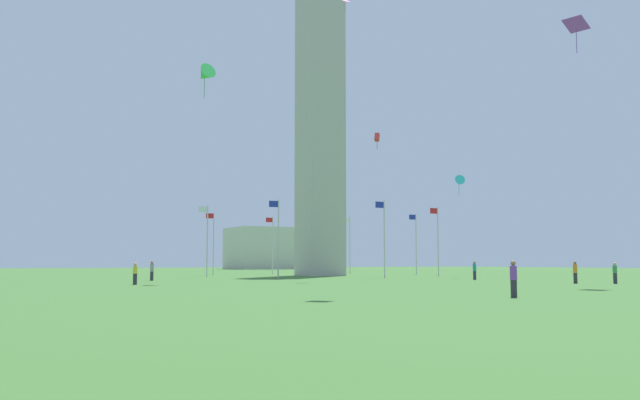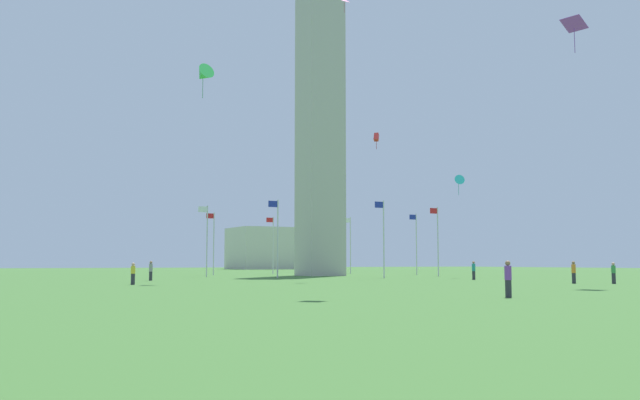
{
  "view_description": "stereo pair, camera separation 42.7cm",
  "coord_description": "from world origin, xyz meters",
  "px_view_note": "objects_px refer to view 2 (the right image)",
  "views": [
    {
      "loc": [
        38.52,
        73.27,
        1.62
      ],
      "look_at": [
        0.0,
        0.0,
        9.21
      ],
      "focal_mm": 38.2,
      "sensor_mm": 36.0,
      "label": 1
    },
    {
      "loc": [
        38.14,
        73.47,
        1.62
      ],
      "look_at": [
        0.0,
        0.0,
        9.21
      ],
      "focal_mm": 38.2,
      "sensor_mm": 36.0,
      "label": 2
    }
  ],
  "objects_px": {
    "flagpole_e": "(383,235)",
    "person_yellow_shirt": "(133,274)",
    "flagpole_se": "(437,238)",
    "kite_green_delta": "(203,75)",
    "kite_purple_diamond": "(574,25)",
    "kite_pink_diamond": "(344,1)",
    "person_teal_shirt": "(474,270)",
    "flagpole_n": "(206,238)",
    "flagpole_ne": "(277,235)",
    "person_green_shirt": "(614,273)",
    "flagpole_w": "(273,242)",
    "distant_building": "(281,249)",
    "flagpole_nw": "(213,241)",
    "kite_cyan_delta": "(458,181)",
    "flagpole_sw": "(350,243)",
    "kite_red_box": "(376,137)",
    "flagpole_s": "(416,241)",
    "obelisk_monument": "(320,103)",
    "person_purple_shirt": "(508,279)",
    "person_orange_shirt": "(574,272)",
    "person_gray_shirt": "(151,271)"
  },
  "relations": [
    {
      "from": "flagpole_e",
      "to": "person_yellow_shirt",
      "type": "height_order",
      "value": "flagpole_e"
    },
    {
      "from": "flagpole_se",
      "to": "kite_green_delta",
      "type": "bearing_deg",
      "value": 17.14
    },
    {
      "from": "person_yellow_shirt",
      "to": "kite_purple_diamond",
      "type": "bearing_deg",
      "value": -86.07
    },
    {
      "from": "flagpole_e",
      "to": "kite_pink_diamond",
      "type": "distance_m",
      "value": 23.8
    },
    {
      "from": "person_teal_shirt",
      "to": "kite_pink_diamond",
      "type": "xyz_separation_m",
      "value": [
        10.03,
        -6.53,
        26.33
      ]
    },
    {
      "from": "kite_purple_diamond",
      "to": "flagpole_n",
      "type": "bearing_deg",
      "value": -69.31
    },
    {
      "from": "flagpole_ne",
      "to": "person_green_shirt",
      "type": "distance_m",
      "value": 31.97
    },
    {
      "from": "flagpole_se",
      "to": "kite_purple_diamond",
      "type": "distance_m",
      "value": 33.94
    },
    {
      "from": "flagpole_w",
      "to": "distant_building",
      "type": "distance_m",
      "value": 69.46
    },
    {
      "from": "flagpole_nw",
      "to": "kite_cyan_delta",
      "type": "xyz_separation_m",
      "value": [
        -18.53,
        26.19,
        5.9
      ]
    },
    {
      "from": "kite_pink_diamond",
      "to": "kite_green_delta",
      "type": "bearing_deg",
      "value": 9.77
    },
    {
      "from": "kite_cyan_delta",
      "to": "flagpole_sw",
      "type": "bearing_deg",
      "value": -93.62
    },
    {
      "from": "flagpole_sw",
      "to": "flagpole_w",
      "type": "distance_m",
      "value": 10.93
    },
    {
      "from": "person_yellow_shirt",
      "to": "kite_red_box",
      "type": "height_order",
      "value": "kite_red_box"
    },
    {
      "from": "flagpole_s",
      "to": "flagpole_nw",
      "type": "bearing_deg",
      "value": -22.5
    },
    {
      "from": "flagpole_se",
      "to": "obelisk_monument",
      "type": "bearing_deg",
      "value": -45.17
    },
    {
      "from": "flagpole_s",
      "to": "kite_pink_diamond",
      "type": "relative_size",
      "value": 5.42
    },
    {
      "from": "kite_pink_diamond",
      "to": "person_teal_shirt",
      "type": "bearing_deg",
      "value": 146.93
    },
    {
      "from": "flagpole_e",
      "to": "flagpole_s",
      "type": "xyz_separation_m",
      "value": [
        -14.27,
        -14.27,
        0.0
      ]
    },
    {
      "from": "flagpole_ne",
      "to": "flagpole_e",
      "type": "height_order",
      "value": "same"
    },
    {
      "from": "kite_red_box",
      "to": "flagpole_w",
      "type": "bearing_deg",
      "value": -93.39
    },
    {
      "from": "person_purple_shirt",
      "to": "kite_purple_diamond",
      "type": "distance_m",
      "value": 26.41
    },
    {
      "from": "flagpole_w",
      "to": "distant_building",
      "type": "height_order",
      "value": "distant_building"
    },
    {
      "from": "person_teal_shirt",
      "to": "flagpole_sw",
      "type": "bearing_deg",
      "value": -11.46
    },
    {
      "from": "flagpole_sw",
      "to": "flagpole_nw",
      "type": "height_order",
      "value": "same"
    },
    {
      "from": "flagpole_ne",
      "to": "kite_pink_diamond",
      "type": "height_order",
      "value": "kite_pink_diamond"
    },
    {
      "from": "obelisk_monument",
      "to": "kite_pink_diamond",
      "type": "distance_m",
      "value": 19.17
    },
    {
      "from": "flagpole_nw",
      "to": "person_teal_shirt",
      "type": "bearing_deg",
      "value": 112.47
    },
    {
      "from": "flagpole_ne",
      "to": "kite_red_box",
      "type": "relative_size",
      "value": 4.72
    },
    {
      "from": "flagpole_s",
      "to": "flagpole_nw",
      "type": "distance_m",
      "value": 26.38
    },
    {
      "from": "obelisk_monument",
      "to": "kite_green_delta",
      "type": "distance_m",
      "value": 29.29
    },
    {
      "from": "person_orange_shirt",
      "to": "kite_red_box",
      "type": "height_order",
      "value": "kite_red_box"
    },
    {
      "from": "kite_green_delta",
      "to": "kite_pink_diamond",
      "type": "xyz_separation_m",
      "value": [
        -15.04,
        -2.59,
        9.99
      ]
    },
    {
      "from": "flagpole_s",
      "to": "flagpole_nw",
      "type": "xyz_separation_m",
      "value": [
        24.37,
        -10.09,
        0.0
      ]
    },
    {
      "from": "flagpole_w",
      "to": "person_green_shirt",
      "type": "height_order",
      "value": "flagpole_w"
    },
    {
      "from": "person_orange_shirt",
      "to": "person_teal_shirt",
      "type": "distance_m",
      "value": 12.28
    },
    {
      "from": "person_purple_shirt",
      "to": "person_teal_shirt",
      "type": "bearing_deg",
      "value": 13.0
    },
    {
      "from": "obelisk_monument",
      "to": "flagpole_n",
      "type": "relative_size",
      "value": 5.33
    },
    {
      "from": "person_green_shirt",
      "to": "person_gray_shirt",
      "type": "distance_m",
      "value": 38.24
    },
    {
      "from": "person_teal_shirt",
      "to": "person_purple_shirt",
      "type": "bearing_deg",
      "value": 141.57
    },
    {
      "from": "obelisk_monument",
      "to": "person_green_shirt",
      "type": "relative_size",
      "value": 26.32
    },
    {
      "from": "kite_cyan_delta",
      "to": "distant_building",
      "type": "height_order",
      "value": "kite_cyan_delta"
    },
    {
      "from": "person_green_shirt",
      "to": "person_yellow_shirt",
      "type": "relative_size",
      "value": 1.01
    },
    {
      "from": "flagpole_w",
      "to": "person_yellow_shirt",
      "type": "distance_m",
      "value": 46.68
    },
    {
      "from": "flagpole_s",
      "to": "person_teal_shirt",
      "type": "distance_m",
      "value": 26.1
    },
    {
      "from": "kite_cyan_delta",
      "to": "person_teal_shirt",
      "type": "bearing_deg",
      "value": 59.01
    },
    {
      "from": "obelisk_monument",
      "to": "kite_red_box",
      "type": "distance_m",
      "value": 17.52
    },
    {
      "from": "kite_green_delta",
      "to": "person_gray_shirt",
      "type": "bearing_deg",
      "value": -70.99
    },
    {
      "from": "obelisk_monument",
      "to": "flagpole_nw",
      "type": "xyz_separation_m",
      "value": [
        10.15,
        -10.09,
        -16.91
      ]
    },
    {
      "from": "flagpole_ne",
      "to": "flagpole_se",
      "type": "relative_size",
      "value": 1.0
    }
  ]
}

